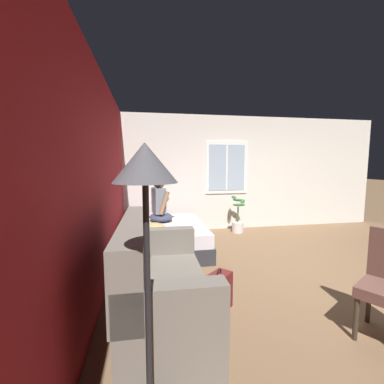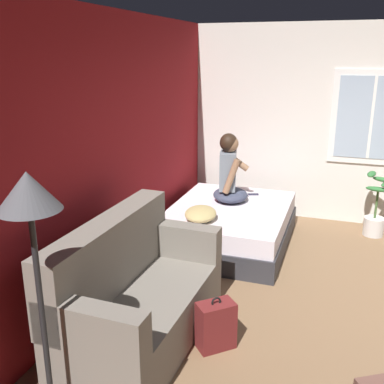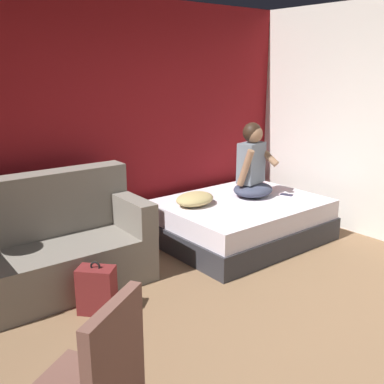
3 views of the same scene
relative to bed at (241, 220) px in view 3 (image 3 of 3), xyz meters
name	(u,v)px [view 3 (image 3 of 3)]	position (x,y,z in m)	size (l,w,h in m)	color
ground_plane	(296,376)	(-1.42, -1.98, -0.24)	(40.00, 40.00, 0.00)	brown
wall_back_accent	(88,127)	(-1.42, 0.92, 1.11)	(10.39, 0.16, 2.70)	maroon
bed	(241,220)	(0.00, 0.00, 0.00)	(1.86, 1.44, 0.48)	#2D2D33
couch	(52,247)	(-2.18, 0.23, 0.16)	(1.72, 0.87, 1.04)	slate
side_chair	(93,384)	(-2.80, -1.83, 0.30)	(0.63, 0.63, 0.98)	#382D23
person_seated	(252,167)	(0.24, 0.07, 0.60)	(0.60, 0.54, 0.88)	#383D51
backpack	(97,290)	(-2.07, -0.42, -0.04)	(0.35, 0.35, 0.46)	maroon
throw_pillow	(195,199)	(-0.53, 0.21, 0.31)	(0.48, 0.36, 0.14)	tan
cell_phone	(287,195)	(0.59, -0.17, 0.25)	(0.07, 0.14, 0.01)	black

